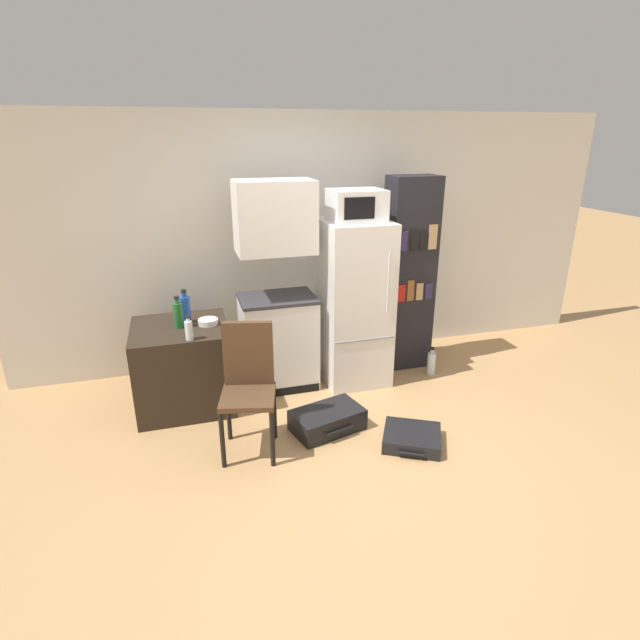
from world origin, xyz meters
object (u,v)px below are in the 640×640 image
at_px(kitchen_hutch, 277,298).
at_px(bottle_green_tall, 178,314).
at_px(bottle_blue_soda, 185,309).
at_px(bowl, 208,322).
at_px(suitcase_large_flat, 412,438).
at_px(suitcase_small_flat, 327,420).
at_px(side_table, 183,366).
at_px(microwave, 357,205).
at_px(water_bottle_front, 431,363).
at_px(refrigerator, 354,303).
at_px(chair, 248,378).
at_px(bottle_clear_short, 189,330).
at_px(bookshelf, 409,275).

bearing_deg(kitchen_hutch, bottle_green_tall, -169.67).
bearing_deg(bottle_blue_soda, bowl, -28.51).
xyz_separation_m(suitcase_large_flat, suitcase_small_flat, (-0.58, 0.39, 0.04)).
height_order(side_table, microwave, microwave).
height_order(kitchen_hutch, water_bottle_front, kitchen_hutch).
distance_m(refrigerator, chair, 1.48).
relative_size(bottle_clear_short, chair, 0.20).
bearing_deg(bookshelf, suitcase_small_flat, -139.23).
distance_m(microwave, water_bottle_front, 1.80).
height_order(refrigerator, suitcase_large_flat, refrigerator).
distance_m(microwave, bookshelf, 1.00).
bearing_deg(suitcase_small_flat, bookshelf, 25.83).
xyz_separation_m(kitchen_hutch, bottle_clear_short, (-0.82, -0.47, -0.05)).
relative_size(bottle_clear_short, suitcase_large_flat, 0.35).
height_order(microwave, suitcase_small_flat, microwave).
bearing_deg(bowl, suitcase_small_flat, -41.27).
height_order(side_table, refrigerator, refrigerator).
height_order(bottle_green_tall, bottle_clear_short, bottle_green_tall).
height_order(bottle_blue_soda, bottle_clear_short, bottle_blue_soda).
distance_m(bottle_green_tall, suitcase_small_flat, 1.55).
height_order(chair, suitcase_small_flat, chair).
distance_m(side_table, bowl, 0.47).
bearing_deg(refrigerator, bookshelf, 14.17).
bearing_deg(suitcase_large_flat, bottle_clear_short, -178.97).
height_order(suitcase_large_flat, water_bottle_front, water_bottle_front).
height_order(bookshelf, suitcase_small_flat, bookshelf).
relative_size(microwave, suitcase_large_flat, 0.83).
relative_size(side_table, microwave, 1.71).
distance_m(refrigerator, microwave, 0.93).
height_order(microwave, chair, microwave).
height_order(side_table, bottle_green_tall, bottle_green_tall).
height_order(bookshelf, bowl, bookshelf).
xyz_separation_m(bowl, suitcase_large_flat, (1.45, -1.15, -0.73)).
xyz_separation_m(microwave, bookshelf, (0.64, 0.16, -0.74)).
relative_size(microwave, suitcase_small_flat, 0.74).
bearing_deg(suitcase_small_flat, bottle_clear_short, 141.80).
relative_size(bookshelf, bottle_green_tall, 6.93).
bearing_deg(bottle_clear_short, bowl, 61.37).
xyz_separation_m(suitcase_small_flat, water_bottle_front, (1.33, 0.68, 0.03)).
distance_m(side_table, bottle_green_tall, 0.50).
bearing_deg(refrigerator, suitcase_large_flat, -87.29).
bearing_deg(microwave, refrigerator, 73.68).
bearing_deg(kitchen_hutch, refrigerator, -5.39).
bearing_deg(side_table, bottle_green_tall, -83.83).
bearing_deg(microwave, bottle_clear_short, -165.72).
xyz_separation_m(kitchen_hutch, microwave, (0.74, -0.07, 0.83)).
relative_size(bottle_blue_soda, suitcase_small_flat, 0.47).
bearing_deg(refrigerator, bowl, -176.49).
distance_m(bottle_blue_soda, chair, 1.03).
bearing_deg(refrigerator, side_table, -177.55).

